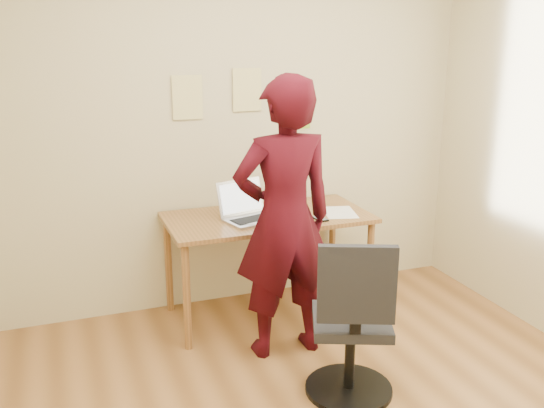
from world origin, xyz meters
name	(u,v)px	position (x,y,z in m)	size (l,w,h in m)	color
room	(351,172)	(0.00, 0.00, 1.35)	(3.58, 3.58, 2.78)	brown
desk	(268,227)	(0.10, 1.38, 0.65)	(1.40, 0.70, 0.74)	#8F5F31
laptop	(248,212)	(-0.06, 1.35, 0.79)	(0.42, 0.39, 0.25)	#B8B8BF
paper_sheet	(340,212)	(0.60, 1.27, 0.74)	(0.21, 0.30, 0.00)	white
phone	(320,219)	(0.40, 1.17, 0.75)	(0.08, 0.13, 0.01)	black
wall_note_left	(187,97)	(-0.36, 1.74, 1.53)	(0.21, 0.00, 0.30)	#DED385
wall_note_mid	(247,90)	(0.07, 1.74, 1.57)	(0.21, 0.00, 0.30)	#DED385
wall_note_right	(299,113)	(0.47, 1.74, 1.39)	(0.18, 0.00, 0.24)	#8EC42C
office_chair	(352,332)	(0.17, 0.24, 0.40)	(0.54, 0.55, 0.95)	black
person	(284,220)	(0.01, 0.86, 0.87)	(0.64, 0.42, 1.74)	#35070E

